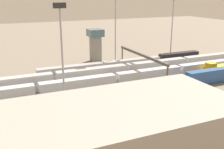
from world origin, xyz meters
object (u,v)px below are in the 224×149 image
train_on_track_2 (92,76)px  control_tower (95,43)px  train_on_track_3 (116,80)px  train_on_track_4 (216,70)px  light_mast_2 (115,17)px  signal_gantry (142,57)px  maintenance_shed (107,141)px  light_mast_1 (62,45)px  train_on_track_0 (127,64)px  light_mast_0 (172,21)px  train_on_track_5 (107,93)px

train_on_track_2 → control_tower: control_tower is taller
train_on_track_3 → control_tower: bearing=-99.9°
train_on_track_4 → light_mast_2: 40.39m
signal_gantry → maintenance_shed: (29.81, 41.00, -1.81)m
light_mast_1 → light_mast_2: bearing=-131.4°
train_on_track_0 → light_mast_1: 44.89m
train_on_track_0 → light_mast_1: size_ratio=2.55×
train_on_track_4 → light_mast_2: light_mast_2 is taller
train_on_track_4 → train_on_track_3: train_on_track_4 is taller
train_on_track_3 → light_mast_0: light_mast_0 is taller
light_mast_2 → control_tower: light_mast_2 is taller
train_on_track_0 → light_mast_2: bearing=-40.7°
train_on_track_3 → light_mast_2: 26.43m
train_on_track_5 → train_on_track_2: (-1.11, -15.00, 0.54)m
light_mast_2 → train_on_track_2: bearing=42.8°
train_on_track_2 → maintenance_shed: bearing=73.0°
train_on_track_2 → maintenance_shed: (13.26, 43.50, 3.13)m
train_on_track_3 → maintenance_shed: size_ratio=2.22×
light_mast_0 → train_on_track_3: bearing=28.8°
light_mast_0 → control_tower: bearing=-27.0°
train_on_track_4 → signal_gantry: size_ratio=0.33×
train_on_track_0 → light_mast_2: size_ratio=2.12×
train_on_track_4 → train_on_track_0: train_on_track_4 is taller
control_tower → light_mast_0: bearing=153.0°
light_mast_1 → signal_gantry: (-30.33, -16.10, -9.14)m
light_mast_1 → train_on_track_2: bearing=-126.5°
train_on_track_2 → train_on_track_0: size_ratio=1.80×
train_on_track_5 → maintenance_shed: maintenance_shed is taller
train_on_track_3 → train_on_track_0: train_on_track_0 is taller
control_tower → light_mast_1: bearing=61.3°
train_on_track_5 → light_mast_0: (-40.85, -28.56, 14.85)m
train_on_track_4 → light_mast_1: bearing=8.7°
signal_gantry → light_mast_1: bearing=28.0°
control_tower → train_on_track_5: bearing=73.4°
train_on_track_2 → signal_gantry: (-16.55, 2.50, 4.93)m
light_mast_0 → signal_gantry: size_ratio=0.88×
light_mast_0 → train_on_track_2: bearing=18.8°
light_mast_0 → maintenance_shed: light_mast_0 is taller
train_on_track_5 → light_mast_1: light_mast_1 is taller
light_mast_1 → control_tower: light_mast_1 is taller
train_on_track_5 → train_on_track_0: size_ratio=1.36×
train_on_track_2 → train_on_track_0: bearing=-150.4°
train_on_track_3 → signal_gantry: size_ratio=3.19×
maintenance_shed → signal_gantry: bearing=-126.0°
train_on_track_0 → light_mast_1: bearing=42.4°
train_on_track_5 → light_mast_2: (-15.17, -28.04, 17.47)m
train_on_track_5 → train_on_track_3: bearing=-125.3°
light_mast_0 → maintenance_shed: (53.00, 57.06, -11.18)m
train_on_track_0 → control_tower: size_ratio=4.91×
train_on_track_3 → maintenance_shed: maintenance_shed is taller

